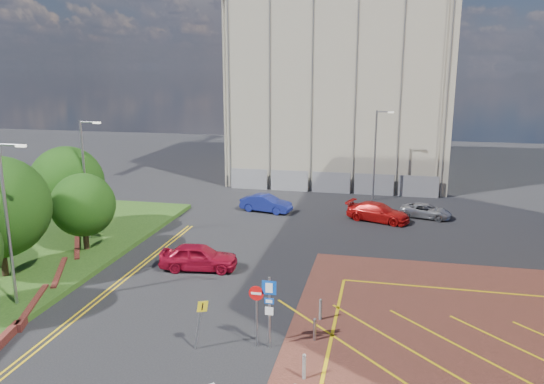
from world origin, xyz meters
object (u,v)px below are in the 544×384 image
(lamp_left_far, at_px, (85,175))
(car_red_left, at_px, (199,257))
(lamp_back, at_px, (376,152))
(lamp_left_near, at_px, (8,218))
(car_red_back, at_px, (378,212))
(warning_sign, at_px, (200,319))
(tree_d, at_px, (67,182))
(car_blue_back, at_px, (266,203))
(car_silver_back, at_px, (426,211))
(sign_cluster, at_px, (264,305))
(tree_c, at_px, (83,205))

(lamp_left_far, height_order, car_red_left, lamp_left_far)
(lamp_back, bearing_deg, lamp_left_near, -122.40)
(lamp_back, xyz_separation_m, car_red_back, (0.50, -6.61, -3.65))
(warning_sign, bearing_deg, tree_d, 138.03)
(car_red_left, distance_m, car_blue_back, 13.37)
(tree_d, xyz_separation_m, car_red_back, (21.08, 8.39, -3.16))
(tree_d, distance_m, car_red_back, 22.90)
(car_red_left, bearing_deg, lamp_back, -34.13)
(car_blue_back, bearing_deg, lamp_left_far, 147.28)
(lamp_back, relative_size, car_silver_back, 2.02)
(tree_d, relative_size, sign_cluster, 1.90)
(car_blue_back, height_order, car_red_back, car_red_back)
(lamp_left_near, relative_size, car_blue_back, 1.88)
(car_red_left, height_order, car_silver_back, car_red_left)
(tree_d, bearing_deg, lamp_left_far, -25.68)
(tree_d, distance_m, lamp_left_far, 2.44)
(tree_d, relative_size, car_silver_back, 1.53)
(tree_c, xyz_separation_m, warning_sign, (11.21, -9.78, -1.76))
(lamp_back, relative_size, warning_sign, 3.55)
(sign_cluster, relative_size, car_red_left, 0.70)
(car_blue_back, bearing_deg, warning_sign, -162.78)
(lamp_left_near, relative_size, car_red_back, 1.64)
(car_silver_back, bearing_deg, lamp_left_near, 149.50)
(lamp_left_near, height_order, lamp_back, lamp_left_near)
(lamp_left_near, bearing_deg, car_blue_back, 68.58)
(tree_d, distance_m, lamp_back, 25.47)
(tree_c, height_order, sign_cluster, tree_c)
(car_blue_back, bearing_deg, car_silver_back, -74.28)
(car_silver_back, bearing_deg, lamp_left_far, 130.04)
(tree_d, bearing_deg, car_red_back, 21.71)
(tree_d, distance_m, warning_sign, 19.27)
(tree_c, relative_size, lamp_left_near, 0.61)
(lamp_left_far, relative_size, lamp_back, 1.00)
(sign_cluster, height_order, car_silver_back, sign_cluster)
(tree_c, distance_m, lamp_back, 25.19)
(lamp_left_near, xyz_separation_m, sign_cluster, (12.72, -1.02, -2.71))
(lamp_back, xyz_separation_m, car_blue_back, (-8.57, -5.79, -3.66))
(tree_c, height_order, tree_d, tree_d)
(lamp_back, xyz_separation_m, car_red_left, (-9.59, -19.12, -3.58))
(tree_d, bearing_deg, warning_sign, -41.97)
(tree_c, relative_size, warning_sign, 2.18)
(warning_sign, bearing_deg, car_blue_back, 95.72)
(lamp_back, relative_size, car_red_back, 1.64)
(lamp_left_near, bearing_deg, warning_sign, -9.99)
(lamp_back, relative_size, car_red_left, 1.76)
(tree_c, bearing_deg, car_blue_back, 53.57)
(lamp_left_far, relative_size, sign_cluster, 2.50)
(car_red_back, distance_m, car_silver_back, 4.07)
(warning_sign, bearing_deg, car_red_back, 72.04)
(lamp_left_near, xyz_separation_m, car_red_back, (17.00, 19.39, -3.95))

